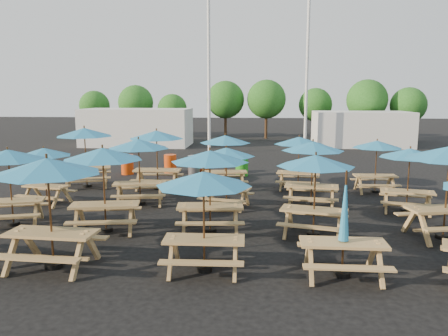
# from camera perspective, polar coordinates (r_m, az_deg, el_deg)

# --- Properties ---
(ground) EXTENTS (120.00, 120.00, 0.00)m
(ground) POSITION_cam_1_polar(r_m,az_deg,el_deg) (15.29, -0.46, -5.00)
(ground) COLOR black
(ground) RESTS_ON ground
(picnic_unit_1) EXTENTS (2.63, 2.63, 2.29)m
(picnic_unit_1) POSITION_cam_1_polar(r_m,az_deg,el_deg) (14.15, -26.35, 1.04)
(picnic_unit_1) COLOR #A47549
(picnic_unit_1) RESTS_ON ground
(picnic_unit_2) EXTENTS (2.20, 2.20, 2.03)m
(picnic_unit_2) POSITION_cam_1_polar(r_m,az_deg,el_deg) (16.49, -22.46, 1.57)
(picnic_unit_2) COLOR #A47549
(picnic_unit_2) RESTS_ON ground
(picnic_unit_3) EXTENTS (2.94, 2.94, 2.51)m
(picnic_unit_3) POSITION_cam_1_polar(r_m,az_deg,el_deg) (19.00, -17.75, 4.07)
(picnic_unit_3) COLOR #A47549
(picnic_unit_3) RESTS_ON ground
(picnic_unit_4) EXTENTS (2.45, 2.45, 2.51)m
(picnic_unit_4) POSITION_cam_1_polar(r_m,az_deg,el_deg) (10.20, -22.06, -0.51)
(picnic_unit_4) COLOR #A47549
(picnic_unit_4) RESTS_ON ground
(picnic_unit_5) EXTENTS (2.59, 2.59, 2.42)m
(picnic_unit_5) POSITION_cam_1_polar(r_m,az_deg,el_deg) (12.53, -15.55, 1.21)
(picnic_unit_5) COLOR #A47549
(picnic_unit_5) RESTS_ON ground
(picnic_unit_6) EXTENTS (2.50, 2.50, 2.34)m
(picnic_unit_6) POSITION_cam_1_polar(r_m,az_deg,el_deg) (15.48, -11.09, 2.66)
(picnic_unit_6) COLOR #A47549
(picnic_unit_6) RESTS_ON ground
(picnic_unit_7) EXTENTS (2.28, 2.28, 2.43)m
(picnic_unit_7) POSITION_cam_1_polar(r_m,az_deg,el_deg) (17.97, -8.80, 3.91)
(picnic_unit_7) COLOR #A47549
(picnic_unit_7) RESTS_ON ground
(picnic_unit_8) EXTENTS (2.13, 2.13, 2.25)m
(picnic_unit_8) POSITION_cam_1_polar(r_m,az_deg,el_deg) (9.33, -2.68, -2.13)
(picnic_unit_8) COLOR #A47549
(picnic_unit_8) RESTS_ON ground
(picnic_unit_9) EXTENTS (2.38, 2.38, 2.36)m
(picnic_unit_9) POSITION_cam_1_polar(r_m,az_deg,el_deg) (12.02, -1.87, 0.94)
(picnic_unit_9) COLOR #A47549
(picnic_unit_9) RESTS_ON ground
(picnic_unit_10) EXTENTS (2.31, 2.31, 2.10)m
(picnic_unit_10) POSITION_cam_1_polar(r_m,az_deg,el_deg) (14.77, 0.33, 1.68)
(picnic_unit_10) COLOR #A47549
(picnic_unit_10) RESTS_ON ground
(picnic_unit_11) EXTENTS (2.33, 2.33, 2.25)m
(picnic_unit_11) POSITION_cam_1_polar(r_m,az_deg,el_deg) (17.69, 0.16, 3.40)
(picnic_unit_11) COLOR #A47549
(picnic_unit_11) RESTS_ON ground
(picnic_unit_12) EXTENTS (1.81, 1.58, 2.30)m
(picnic_unit_12) POSITION_cam_1_polar(r_m,az_deg,el_deg) (9.64, 15.37, -8.26)
(picnic_unit_12) COLOR #A47549
(picnic_unit_12) RESTS_ON ground
(picnic_unit_13) EXTENTS (2.54, 2.54, 2.28)m
(picnic_unit_13) POSITION_cam_1_polar(r_m,az_deg,el_deg) (11.95, 11.88, 0.36)
(picnic_unit_13) COLOR #A47549
(picnic_unit_13) RESTS_ON ground
(picnic_unit_14) EXTENTS (2.41, 2.41, 2.30)m
(picnic_unit_14) POSITION_cam_1_polar(r_m,az_deg,el_deg) (15.11, 11.52, 2.35)
(picnic_unit_14) COLOR #A47549
(picnic_unit_14) RESTS_ON ground
(picnic_unit_15) EXTENTS (2.27, 2.27, 2.19)m
(picnic_unit_15) POSITION_cam_1_polar(r_m,az_deg,el_deg) (17.86, 9.78, 3.17)
(picnic_unit_15) COLOR #A47549
(picnic_unit_15) RESTS_ON ground
(picnic_unit_18) EXTENTS (2.37, 2.37, 2.14)m
(picnic_unit_18) POSITION_cam_1_polar(r_m,az_deg,el_deg) (15.41, 23.11, 1.39)
(picnic_unit_18) COLOR #A47549
(picnic_unit_18) RESTS_ON ground
(picnic_unit_19) EXTENTS (1.98, 1.98, 2.09)m
(picnic_unit_19) POSITION_cam_1_polar(r_m,az_deg,el_deg) (18.15, 19.34, 2.59)
(picnic_unit_19) COLOR #A47549
(picnic_unit_19) RESTS_ON ground
(waste_bin_0) EXTENTS (0.60, 0.60, 0.96)m
(waste_bin_0) POSITION_cam_1_polar(r_m,az_deg,el_deg) (21.83, -12.51, 0.45)
(waste_bin_0) COLOR #CF3E0C
(waste_bin_0) RESTS_ON ground
(waste_bin_1) EXTENTS (0.60, 0.60, 0.96)m
(waste_bin_1) POSITION_cam_1_polar(r_m,az_deg,el_deg) (21.52, -7.03, 0.48)
(waste_bin_1) COLOR #CF3E0C
(waste_bin_1) RESTS_ON ground
(waste_bin_2) EXTENTS (0.60, 0.60, 0.96)m
(waste_bin_2) POSITION_cam_1_polar(r_m,az_deg,el_deg) (21.05, -3.92, 0.33)
(waste_bin_2) COLOR gray
(waste_bin_2) RESTS_ON ground
(waste_bin_3) EXTENTS (0.60, 0.60, 0.96)m
(waste_bin_3) POSITION_cam_1_polar(r_m,az_deg,el_deg) (21.40, -2.56, 0.49)
(waste_bin_3) COLOR #CF3E0C
(waste_bin_3) RESTS_ON ground
(waste_bin_4) EXTENTS (0.60, 0.60, 0.96)m
(waste_bin_4) POSITION_cam_1_polar(r_m,az_deg,el_deg) (20.91, 2.35, 0.28)
(waste_bin_4) COLOR #249A1C
(waste_bin_4) RESTS_ON ground
(mast_0) EXTENTS (0.20, 0.20, 12.00)m
(mast_0) POSITION_cam_1_polar(r_m,az_deg,el_deg) (29.02, -1.99, 13.80)
(mast_0) COLOR silver
(mast_0) RESTS_ON ground
(mast_1) EXTENTS (0.20, 0.20, 12.00)m
(mast_1) POSITION_cam_1_polar(r_m,az_deg,el_deg) (30.99, 10.82, 13.37)
(mast_1) COLOR silver
(mast_1) RESTS_ON ground
(event_tent_0) EXTENTS (8.00, 4.00, 2.80)m
(event_tent_0) POSITION_cam_1_polar(r_m,az_deg,el_deg) (34.13, -11.26, 5.25)
(event_tent_0) COLOR silver
(event_tent_0) RESTS_ON ground
(event_tent_1) EXTENTS (7.00, 4.00, 2.60)m
(event_tent_1) POSITION_cam_1_polar(r_m,az_deg,el_deg) (34.70, 17.48, 4.90)
(event_tent_1) COLOR silver
(event_tent_1) RESTS_ON ground
(tree_0) EXTENTS (2.80, 2.80, 4.24)m
(tree_0) POSITION_cam_1_polar(r_m,az_deg,el_deg) (42.87, -16.56, 7.79)
(tree_0) COLOR #382314
(tree_0) RESTS_ON ground
(tree_1) EXTENTS (3.11, 3.11, 4.72)m
(tree_1) POSITION_cam_1_polar(r_m,az_deg,el_deg) (40.21, -11.45, 8.36)
(tree_1) COLOR #382314
(tree_1) RESTS_ON ground
(tree_2) EXTENTS (2.59, 2.59, 3.93)m
(tree_2) POSITION_cam_1_polar(r_m,az_deg,el_deg) (39.18, -6.76, 7.69)
(tree_2) COLOR #382314
(tree_2) RESTS_ON ground
(tree_3) EXTENTS (3.36, 3.36, 5.09)m
(tree_3) POSITION_cam_1_polar(r_m,az_deg,el_deg) (39.58, 0.20, 8.90)
(tree_3) COLOR #382314
(tree_3) RESTS_ON ground
(tree_4) EXTENTS (3.41, 3.41, 5.17)m
(tree_4) POSITION_cam_1_polar(r_m,az_deg,el_deg) (39.01, 5.56, 8.93)
(tree_4) COLOR #382314
(tree_4) RESTS_ON ground
(tree_5) EXTENTS (2.94, 2.94, 4.45)m
(tree_5) POSITION_cam_1_polar(r_m,az_deg,el_deg) (39.73, 11.85, 8.08)
(tree_5) COLOR #382314
(tree_5) RESTS_ON ground
(tree_6) EXTENTS (3.38, 3.38, 5.13)m
(tree_6) POSITION_cam_1_polar(r_m,az_deg,el_deg) (38.68, 18.17, 8.45)
(tree_6) COLOR #382314
(tree_6) RESTS_ON ground
(tree_7) EXTENTS (2.95, 2.95, 4.48)m
(tree_7) POSITION_cam_1_polar(r_m,az_deg,el_deg) (39.64, 22.94, 7.56)
(tree_7) COLOR #382314
(tree_7) RESTS_ON ground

